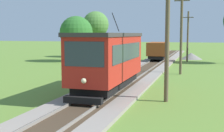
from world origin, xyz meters
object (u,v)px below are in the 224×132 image
Objects in this scene: utility_pole_mid at (181,32)px; utility_pole_far at (188,36)px; utility_pole_near_tram at (167,29)px; tree_right_far at (76,33)px; gravel_pile at (191,56)px; tree_left_near at (96,24)px; freight_car at (158,50)px; red_tram at (108,59)px.

utility_pole_mid is 1.14× the size of utility_pole_far.
utility_pole_far is at bearing 90.00° from utility_pole_near_tram.
tree_right_far is at bearing 124.95° from utility_pole_near_tram.
gravel_pile is 17.40m from tree_right_far.
utility_pole_mid reaches higher than tree_left_near.
tree_right_far is at bearing -163.47° from utility_pole_far.
utility_pole_near_tram is at bearing -55.05° from tree_right_far.
tree_right_far is at bearing -89.75° from tree_left_near.
tree_right_far is (0.03, -7.80, -1.33)m from tree_left_near.
gravel_pile is at bearing 2.12° from tree_left_near.
freight_car is 0.77× the size of utility_pole_far.
gravel_pile is 0.43× the size of tree_left_near.
utility_pole_mid is 13.46m from utility_pole_far.
gravel_pile is 15.66m from tree_left_near.
tree_right_far is (-14.47, 9.16, -0.03)m from utility_pole_mid.
tree_right_far is at bearing -150.67° from gravel_pile.
red_tram is 24.20m from utility_pole_far.
tree_left_near is at bearing 130.53° from utility_pole_mid.
utility_pole_mid is at bearing -90.00° from utility_pole_far.
utility_pole_near_tram is 1.16× the size of utility_pole_far.
freight_car is at bearing 99.03° from utility_pole_near_tram.
utility_pole_mid reaches higher than gravel_pile.
tree_left_near is (-14.51, 3.51, 1.76)m from utility_pole_far.
red_tram is at bearing -61.23° from tree_right_far.
utility_pole_near_tram reaches higher than utility_pole_far.
gravel_pile is (4.12, 27.94, -1.72)m from red_tram.
utility_pole_mid is (-0.00, 11.54, -0.08)m from utility_pole_near_tram.
red_tram is 1.26× the size of utility_pole_far.
utility_pole_mid is at bearing -72.61° from freight_car.
tree_left_near reaches higher than tree_right_far.
tree_right_far reaches higher than red_tram.
freight_car is 4.47m from utility_pole_far.
red_tram is 11.20m from utility_pole_mid.
utility_pole_mid is at bearing 70.35° from red_tram.
utility_pole_near_tram is (3.72, -23.44, 2.47)m from freight_car.
red_tram is 2.68× the size of gravel_pile.
utility_pole_far is at bearing 22.77° from freight_car.
utility_pole_far reaches higher than gravel_pile.
utility_pole_near_tram is 2.46× the size of gravel_pile.
tree_left_near is (-14.51, 28.51, 1.22)m from utility_pole_near_tram.
red_tram is at bearing 163.19° from utility_pole_near_tram.
utility_pole_near_tram is at bearing -90.79° from gravel_pile.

